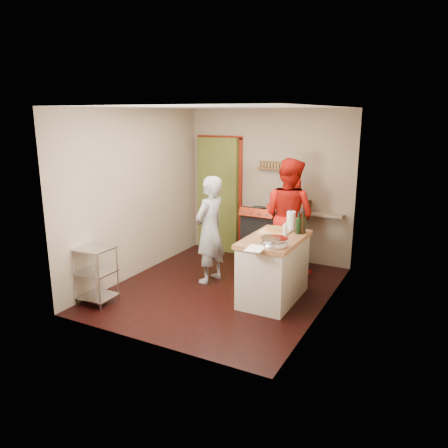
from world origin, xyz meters
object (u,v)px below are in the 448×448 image
(stove, at_px, (262,237))
(wire_shelving, at_px, (96,272))
(person_red, at_px, (288,216))
(person_stripe, at_px, (210,230))
(island, at_px, (274,267))

(stove, relative_size, wire_shelving, 1.26)
(stove, relative_size, person_red, 0.54)
(person_stripe, relative_size, person_red, 0.88)
(person_stripe, height_order, person_red, person_red)
(stove, distance_m, wire_shelving, 2.94)
(wire_shelving, bearing_deg, stove, 63.15)
(wire_shelving, bearing_deg, island, 30.51)
(island, bearing_deg, person_red, 100.92)
(island, relative_size, person_stripe, 0.83)
(person_red, bearing_deg, stove, -7.84)
(wire_shelving, height_order, person_stripe, person_stripe)
(wire_shelving, height_order, island, island)
(stove, distance_m, person_red, 0.75)
(stove, relative_size, person_stripe, 0.62)
(island, bearing_deg, person_stripe, 170.60)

